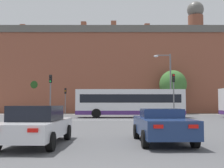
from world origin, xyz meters
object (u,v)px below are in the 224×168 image
at_px(car_saloon_left, 36,125).
at_px(traffic_light_near_left, 50,89).
at_px(car_roadster_right, 161,125).
at_px(bus_crossing_lead, 129,103).
at_px(traffic_light_near_right, 173,89).
at_px(street_lamp_junction, 167,79).
at_px(traffic_light_far_left, 64,97).
at_px(pedestrian_waiting, 81,108).

relative_size(car_saloon_left, traffic_light_near_left, 1.09).
relative_size(car_roadster_right, bus_crossing_lead, 0.37).
relative_size(traffic_light_near_right, traffic_light_near_left, 1.01).
bearing_deg(street_lamp_junction, car_roadster_right, -102.02).
relative_size(traffic_light_far_left, pedestrian_waiting, 2.28).
height_order(traffic_light_near_left, street_lamp_junction, street_lamp_junction).
xyz_separation_m(bus_crossing_lead, traffic_light_near_left, (-8.08, -3.57, 1.28)).
bearing_deg(bus_crossing_lead, traffic_light_near_left, -66.18).
height_order(car_roadster_right, street_lamp_junction, street_lamp_junction).
xyz_separation_m(bus_crossing_lead, traffic_light_far_left, (-8.62, 8.61, 0.87)).
bearing_deg(car_saloon_left, traffic_light_near_right, 63.23).
bearing_deg(traffic_light_far_left, traffic_light_near_right, -44.92).
xyz_separation_m(car_saloon_left, traffic_light_far_left, (-3.76, 29.06, 1.78)).
height_order(traffic_light_far_left, street_lamp_junction, street_lamp_junction).
xyz_separation_m(car_roadster_right, traffic_light_near_right, (4.00, 15.89, 2.27)).
height_order(car_saloon_left, street_lamp_junction, street_lamp_junction).
distance_m(bus_crossing_lead, pedestrian_waiting, 11.05).
bearing_deg(car_roadster_right, street_lamp_junction, 76.38).
bearing_deg(car_roadster_right, traffic_light_far_left, 105.28).
distance_m(car_roadster_right, pedestrian_waiting, 29.64).
bearing_deg(car_roadster_right, pedestrian_waiting, 100.68).
relative_size(bus_crossing_lead, street_lamp_junction, 1.71).
distance_m(traffic_light_near_left, street_lamp_junction, 12.40).
distance_m(traffic_light_near_right, traffic_light_near_left, 12.11).
relative_size(bus_crossing_lead, traffic_light_near_left, 2.69).
distance_m(car_roadster_right, traffic_light_far_left, 29.84).
bearing_deg(traffic_light_near_right, street_lamp_junction, 90.15).
bearing_deg(traffic_light_near_right, car_roadster_right, -104.12).
bearing_deg(traffic_light_far_left, pedestrian_waiting, 11.12).
xyz_separation_m(car_roadster_right, pedestrian_waiting, (-6.30, 28.96, 0.26)).
relative_size(car_saloon_left, street_lamp_junction, 0.69).
bearing_deg(street_lamp_junction, traffic_light_near_right, -89.85).
bearing_deg(bus_crossing_lead, street_lamp_junction, 74.00).
bearing_deg(car_saloon_left, bus_crossing_lead, 78.23).
xyz_separation_m(traffic_light_near_right, pedestrian_waiting, (-10.30, 13.07, -2.01)).
xyz_separation_m(car_roadster_right, traffic_light_near_left, (-8.10, 16.32, 2.25)).
xyz_separation_m(bus_crossing_lead, traffic_light_near_right, (4.02, -4.00, 1.31)).
height_order(car_saloon_left, car_roadster_right, car_saloon_left).
bearing_deg(traffic_light_near_left, car_roadster_right, -63.60).
bearing_deg(car_roadster_right, bus_crossing_lead, 88.48).
bearing_deg(bus_crossing_lead, car_roadster_right, 0.08).
height_order(bus_crossing_lead, traffic_light_far_left, traffic_light_far_left).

